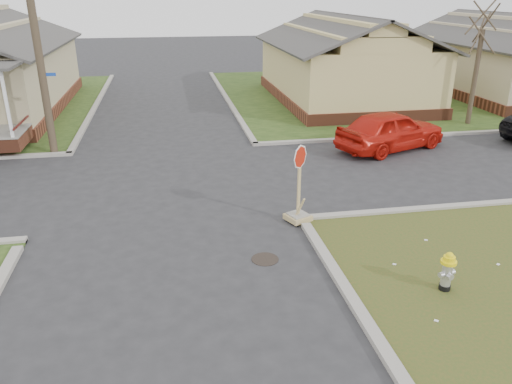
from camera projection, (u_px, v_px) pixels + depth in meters
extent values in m
plane|color=#28282A|center=(170.00, 257.00, 11.76)|extent=(120.00, 120.00, 0.00)
cylinder|color=black|center=(265.00, 259.00, 11.67)|extent=(0.64, 0.64, 0.01)
cube|color=brown|center=(341.00, 95.00, 28.34)|extent=(7.20, 11.20, 0.60)
cube|color=#D9C57F|center=(343.00, 66.00, 27.74)|extent=(7.00, 11.00, 2.60)
cube|color=brown|center=(500.00, 89.00, 29.99)|extent=(7.20, 11.20, 0.60)
cube|color=beige|center=(505.00, 62.00, 29.38)|extent=(7.00, 11.00, 2.60)
cylinder|color=#403125|center=(35.00, 31.00, 17.49)|extent=(0.28, 0.28, 9.00)
cylinder|color=#403125|center=(475.00, 78.00, 22.56)|extent=(0.22, 0.22, 4.20)
cylinder|color=black|center=(445.00, 287.00, 10.40)|extent=(0.24, 0.24, 0.11)
cylinder|color=#BCBCC1|center=(447.00, 274.00, 10.28)|extent=(0.21, 0.21, 0.50)
sphere|color=#BCBCC1|center=(448.00, 264.00, 10.19)|extent=(0.21, 0.21, 0.21)
cylinder|color=yellow|center=(449.00, 262.00, 10.17)|extent=(0.33, 0.33, 0.07)
cylinder|color=yellow|center=(449.00, 259.00, 10.15)|extent=(0.24, 0.24, 0.11)
sphere|color=yellow|center=(450.00, 256.00, 10.12)|extent=(0.16, 0.16, 0.16)
cube|color=tan|center=(298.00, 217.00, 13.54)|extent=(0.59, 0.59, 0.14)
cube|color=gray|center=(298.00, 214.00, 13.51)|extent=(0.48, 0.48, 0.04)
cube|color=tan|center=(299.00, 182.00, 13.15)|extent=(0.09, 0.04, 2.00)
cylinder|color=red|center=(300.00, 157.00, 12.85)|extent=(0.53, 0.23, 0.57)
cylinder|color=white|center=(300.00, 157.00, 12.86)|extent=(0.60, 0.26, 0.65)
imported|color=red|center=(391.00, 130.00, 19.42)|extent=(4.94, 3.36, 1.56)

